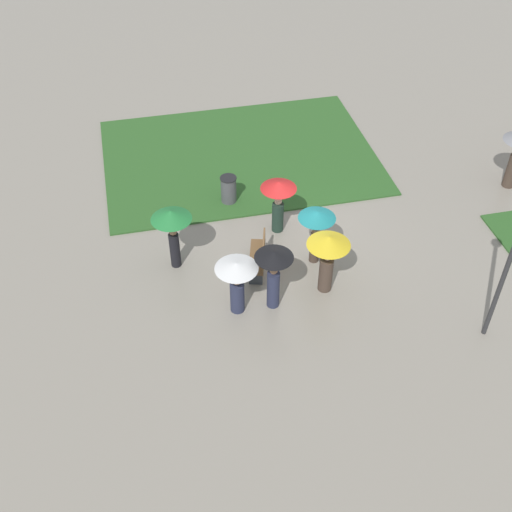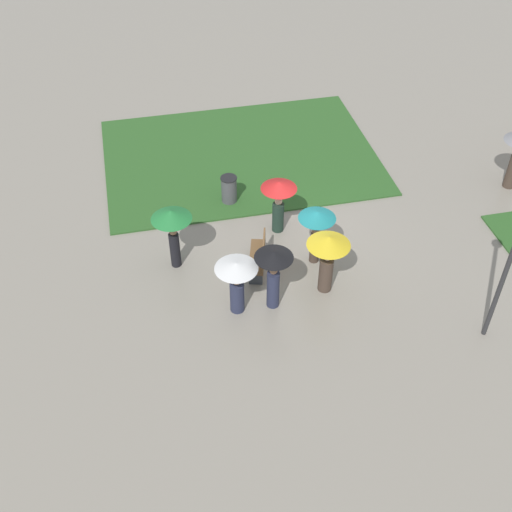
% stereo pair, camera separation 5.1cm
% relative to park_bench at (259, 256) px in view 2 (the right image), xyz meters
% --- Properties ---
extents(ground_plane, '(90.00, 90.00, 0.00)m').
position_rel_park_bench_xyz_m(ground_plane, '(-0.59, 1.42, -0.46)').
color(ground_plane, gray).
extents(lawn_patch_near, '(6.84, 9.50, 0.06)m').
position_rel_park_bench_xyz_m(lawn_patch_near, '(-5.80, 0.61, -0.43)').
color(lawn_patch_near, '#2D5B26').
rests_on(lawn_patch_near, ground_plane).
extents(park_bench, '(1.56, 0.81, 0.90)m').
position_rel_park_bench_xyz_m(park_bench, '(0.00, 0.00, 0.00)').
color(park_bench, brown).
rests_on(park_bench, ground_plane).
extents(trash_bin, '(0.53, 0.53, 0.96)m').
position_rel_park_bench_xyz_m(trash_bin, '(-3.27, -0.26, 0.02)').
color(trash_bin, '#4C4C51').
rests_on(trash_bin, ground_plane).
extents(crowd_person_teal, '(1.06, 1.06, 1.81)m').
position_rel_park_bench_xyz_m(crowd_person_teal, '(0.02, 1.63, 0.94)').
color(crowd_person_teal, '#47382D').
rests_on(crowd_person_teal, ground_plane).
extents(crowd_person_black, '(1.02, 1.02, 1.93)m').
position_rel_park_bench_xyz_m(crowd_person_black, '(1.50, 0.04, 0.87)').
color(crowd_person_black, '#282D47').
rests_on(crowd_person_black, ground_plane).
extents(crowd_person_red, '(1.08, 1.08, 1.80)m').
position_rel_park_bench_xyz_m(crowd_person_red, '(-1.57, 0.93, 0.85)').
color(crowd_person_red, '#1E3328').
rests_on(crowd_person_red, ground_plane).
extents(crowd_person_green, '(1.14, 1.14, 1.99)m').
position_rel_park_bench_xyz_m(crowd_person_green, '(-0.66, -2.32, 1.11)').
color(crowd_person_green, black).
rests_on(crowd_person_green, ground_plane).
extents(crowd_person_white, '(1.13, 1.13, 1.70)m').
position_rel_park_bench_xyz_m(crowd_person_white, '(1.46, -0.94, 0.72)').
color(crowd_person_white, '#282D47').
rests_on(crowd_person_white, ground_plane).
extents(crowd_person_yellow, '(1.18, 1.18, 1.90)m').
position_rel_park_bench_xyz_m(crowd_person_yellow, '(1.21, 1.59, 0.94)').
color(crowd_person_yellow, '#47382D').
rests_on(crowd_person_yellow, ground_plane).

